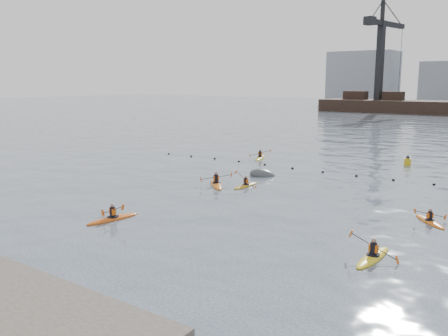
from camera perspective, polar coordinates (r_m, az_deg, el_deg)
The scene contains 10 objects.
ground at distance 24.57m, azimuth -12.03°, elevation -8.33°, with size 400.00×400.00×0.00m, color #333E4B.
float_line at distance 42.83m, azimuth 10.09°, elevation -0.23°, with size 33.24×0.73×0.24m.
kayaker_0 at distance 27.91m, azimuth -13.23°, elevation -5.88°, with size 2.30×3.41×1.25m.
kayaker_1 at distance 22.47m, azimuth 17.48°, elevation -10.11°, with size 2.32×3.38×1.26m.
kayaker_2 at distance 36.09m, azimuth -0.95°, elevation -1.91°, with size 3.06×3.16×1.17m.
kayaker_3 at distance 35.71m, azimuth 2.64°, elevation -2.09°, with size 2.06×2.93×1.27m.
kayaker_4 at distance 29.07m, azimuth 23.49°, elevation -5.86°, with size 2.33×2.52×0.97m.
kayaker_5 at distance 48.75m, azimuth 4.36°, elevation 1.26°, with size 2.22×3.40×1.18m.
mooring_buoy at distance 39.87m, azimuth 4.69°, elevation -0.93°, with size 2.25×1.33×1.12m, color #3B3D40.
nav_buoy at distance 47.80m, azimuth 21.21°, elevation 0.71°, with size 0.63×0.63×1.15m.
Camera 1 is at (17.25, -15.67, 7.77)m, focal length 38.00 mm.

